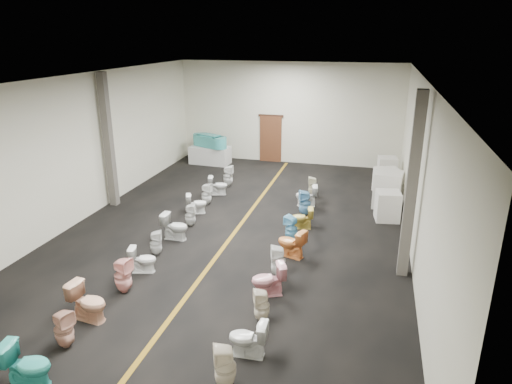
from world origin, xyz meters
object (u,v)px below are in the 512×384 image
Objects in this scene: toilet_left_4 at (143,259)px; toilet_left_6 at (175,226)px; toilet_left_9 at (207,194)px; toilet_right_8 at (305,203)px; display_table at (210,155)px; toilet_right_4 at (278,261)px; bathtub at (210,141)px; toilet_right_5 at (291,243)px; toilet_left_0 at (27,365)px; toilet_right_9 at (307,196)px; appliance_crate_a at (388,206)px; appliance_crate_d at (387,170)px; toilet_right_0 at (225,367)px; toilet_right_6 at (291,228)px; appliance_crate_c at (387,181)px; toilet_left_10 at (218,185)px; toilet_right_2 at (262,306)px; appliance_crate_b at (388,190)px; toilet_right_10 at (313,186)px; toilet_left_7 at (190,215)px; toilet_left_3 at (123,275)px; toilet_left_8 at (197,204)px; toilet_left_5 at (156,243)px; toilet_left_11 at (228,176)px; toilet_right_1 at (248,339)px; toilet_left_1 at (64,329)px; toilet_right_3 at (268,280)px; toilet_right_7 at (302,218)px; toilet_left_2 at (88,302)px.

toilet_left_4 is 1.98m from toilet_left_6.
toilet_right_8 reaches higher than toilet_left_9.
toilet_right_4 reaches higher than display_table.
toilet_right_5 is at bearing -32.59° from bathtub.
toilet_left_9 is (-0.16, 4.87, 0.04)m from toilet_left_4.
toilet_right_9 is at bearing -27.00° from toilet_left_0.
toilet_right_8 is at bearing -88.02° from toilet_left_9.
appliance_crate_a is 0.93× the size of appliance_crate_d.
toilet_left_4 is 4.56m from toilet_right_0.
appliance_crate_a is at bearing 155.98° from toilet_right_6.
appliance_crate_c is 6.26m from toilet_left_10.
toilet_right_2 is (-2.53, -6.30, -0.11)m from appliance_crate_a.
appliance_crate_b is at bearing 167.75° from toilet_right_6.
toilet_right_10 is at bearing -92.51° from toilet_left_10.
bathtub is at bearing 148.01° from appliance_crate_a.
toilet_right_9 reaches higher than toilet_left_7.
toilet_right_2 is (3.33, -0.27, -0.07)m from toilet_left_3.
appliance_crate_b reaches higher than toilet_right_4.
bathtub is at bearing -6.41° from toilet_left_8.
toilet_left_10 reaches higher than toilet_left_5.
toilet_left_5 is 0.99× the size of toilet_left_10.
toilet_left_11 is (-5.96, 0.74, -0.20)m from appliance_crate_b.
toilet_right_9 is at bearing -155.05° from toilet_right_6.
toilet_right_5 is (3.60, -2.27, 0.06)m from toilet_left_8.
display_table is at bearing -176.91° from toilet_right_2.
appliance_crate_a is at bearing -7.57° from bathtub.
toilet_right_1 is 7.98m from toilet_right_9.
toilet_right_4 is (3.48, -3.35, 0.06)m from toilet_left_8.
toilet_right_1 is at bearing -165.34° from toilet_left_11.
toilet_left_1 is 1.01× the size of toilet_right_3.
toilet_right_8 reaches higher than toilet_right_0.
toilet_right_10 is (-2.61, 1.67, -0.11)m from appliance_crate_a.
toilet_left_4 is 2.97m from toilet_left_7.
appliance_crate_b is 2.76m from toilet_right_9.
toilet_left_5 is at bearing -78.81° from display_table.
bathtub is 8.60m from appliance_crate_b.
toilet_right_8 is (3.27, 8.78, 0.01)m from toilet_left_0.
toilet_right_0 is at bearing -12.18° from toilet_right_10.
toilet_right_10 is (3.25, 7.70, -0.07)m from toilet_left_3.
toilet_right_10 is at bearing -100.18° from toilet_left_11.
toilet_right_0 reaches higher than toilet_right_7.
toilet_left_4 is at bearing -37.90° from toilet_right_10.
toilet_left_4 is 0.85× the size of toilet_right_5.
appliance_crate_d reaches higher than toilet_left_0.
appliance_crate_a is 1.00× the size of appliance_crate_c.
toilet_left_2 is 1.06× the size of toilet_right_3.
toilet_left_0 is 0.99× the size of toilet_left_11.
appliance_crate_c is 11.50m from toilet_left_2.
appliance_crate_b is at bearing -53.88° from toilet_left_6.
toilet_right_2 is (3.55, -5.26, 0.02)m from toilet_left_8.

